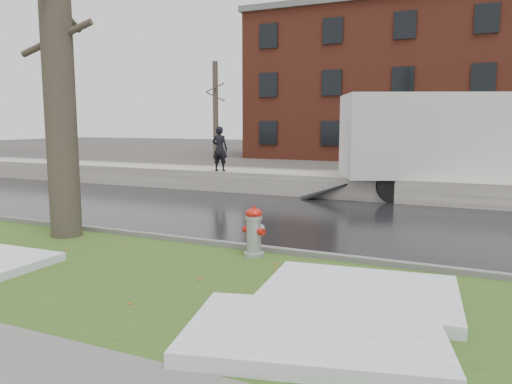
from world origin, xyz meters
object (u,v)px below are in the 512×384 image
at_px(fire_hydrant, 254,230).
at_px(box_truck, 460,144).
at_px(tree, 57,43).
at_px(worker, 220,149).

bearing_deg(fire_hydrant, box_truck, 86.50).
bearing_deg(box_truck, fire_hydrant, -131.31).
bearing_deg(tree, worker, 93.82).
bearing_deg(fire_hydrant, worker, 137.10).
relative_size(fire_hydrant, box_truck, 0.09).
height_order(box_truck, worker, box_truck).
relative_size(tree, worker, 5.04).
distance_m(tree, box_truck, 12.22).
xyz_separation_m(tree, box_truck, (7.31, 9.52, -2.30)).
height_order(fire_hydrant, box_truck, box_truck).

